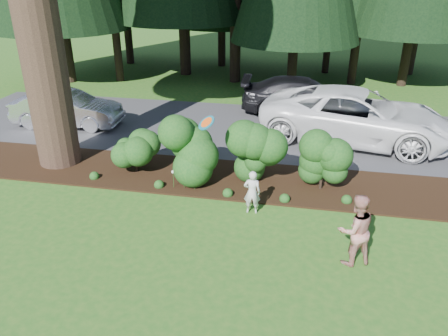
% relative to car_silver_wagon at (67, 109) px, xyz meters
% --- Properties ---
extents(ground, '(80.00, 80.00, 0.00)m').
position_rel_car_silver_wagon_xyz_m(ground, '(6.05, -6.53, -0.70)').
color(ground, '#25601B').
rests_on(ground, ground).
extents(mulch_bed, '(16.00, 2.50, 0.05)m').
position_rel_car_silver_wagon_xyz_m(mulch_bed, '(6.05, -3.28, -0.68)').
color(mulch_bed, black).
rests_on(mulch_bed, ground).
extents(driveway, '(22.00, 6.00, 0.03)m').
position_rel_car_silver_wagon_xyz_m(driveway, '(6.05, 0.97, -0.69)').
color(driveway, '#38383A').
rests_on(driveway, ground).
extents(shrub_row, '(6.53, 1.60, 1.61)m').
position_rel_car_silver_wagon_xyz_m(shrub_row, '(6.82, -3.40, 0.11)').
color(shrub_row, '#164919').
rests_on(shrub_row, ground).
extents(lily_cluster, '(0.69, 0.09, 0.57)m').
position_rel_car_silver_wagon_xyz_m(lily_cluster, '(5.75, -4.13, -0.21)').
color(lily_cluster, '#164919').
rests_on(lily_cluster, ground).
extents(car_silver_wagon, '(4.15, 1.64, 1.34)m').
position_rel_car_silver_wagon_xyz_m(car_silver_wagon, '(0.00, 0.00, 0.00)').
color(car_silver_wagon, silver).
rests_on(car_silver_wagon, driveway).
extents(car_white_suv, '(6.89, 4.07, 1.80)m').
position_rel_car_silver_wagon_xyz_m(car_white_suv, '(10.60, 0.52, 0.23)').
color(car_white_suv, white).
rests_on(car_white_suv, driveway).
extents(car_dark_suv, '(5.13, 2.35, 1.45)m').
position_rel_car_silver_wagon_xyz_m(car_dark_suv, '(8.71, 3.27, 0.06)').
color(car_dark_suv, black).
rests_on(car_dark_suv, driveway).
extents(child, '(0.44, 0.31, 1.15)m').
position_rel_car_silver_wagon_xyz_m(child, '(7.74, -4.97, -0.13)').
color(child, silver).
rests_on(child, ground).
extents(adult, '(0.95, 0.86, 1.59)m').
position_rel_car_silver_wagon_xyz_m(adult, '(10.07, -6.57, 0.09)').
color(adult, '#AC2316').
rests_on(adult, ground).
extents(frisbee, '(0.50, 0.43, 0.41)m').
position_rel_car_silver_wagon_xyz_m(frisbee, '(6.53, -4.60, 1.47)').
color(frisbee, '#16677D').
rests_on(frisbee, ground).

